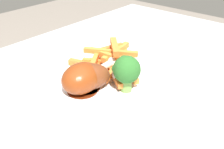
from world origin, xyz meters
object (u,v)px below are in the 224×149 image
chicken_drumstick_far (84,77)px  broccoli_floret_front (127,70)px  dinner_plate (112,88)px  chicken_drumstick_near (90,77)px  carrot_fries_pile (110,62)px

chicken_drumstick_far → broccoli_floret_front: bearing=-49.9°
dinner_plate → chicken_drumstick_near: 0.05m
dinner_plate → chicken_drumstick_near: size_ratio=2.00×
carrot_fries_pile → chicken_drumstick_far: same height
chicken_drumstick_near → carrot_fries_pile: bearing=13.2°
broccoli_floret_front → chicken_drumstick_far: (-0.04, 0.05, -0.01)m
carrot_fries_pile → broccoli_floret_front: bearing=-116.1°
dinner_plate → broccoli_floret_front: size_ratio=4.02×
chicken_drumstick_far → chicken_drumstick_near: bearing=-26.9°
chicken_drumstick_near → chicken_drumstick_far: (-0.01, 0.00, 0.00)m
dinner_plate → carrot_fries_pile: carrot_fries_pile is taller
broccoli_floret_front → chicken_drumstick_near: size_ratio=0.50×
broccoli_floret_front → chicken_drumstick_far: size_ratio=0.50×
broccoli_floret_front → chicken_drumstick_far: bearing=130.1°
broccoli_floret_front → chicken_drumstick_near: (-0.04, 0.05, -0.02)m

